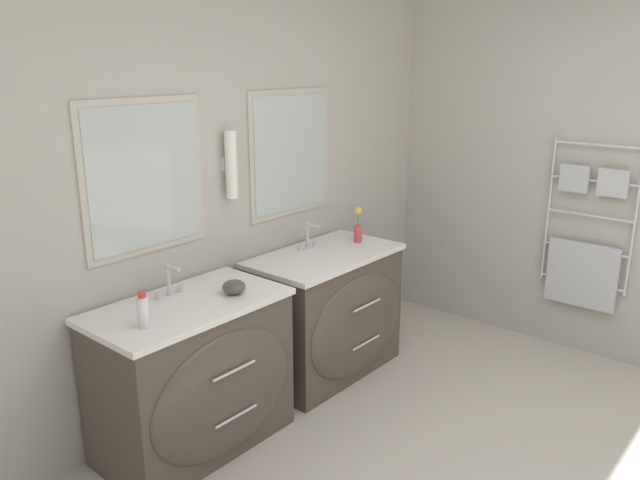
# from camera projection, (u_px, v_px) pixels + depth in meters

# --- Properties ---
(wall_back) EXTENTS (5.75, 0.15, 2.60)m
(wall_back) POSITION_uv_depth(u_px,v_px,m) (205.00, 188.00, 3.53)
(wall_back) COLOR #B2ADA3
(wall_back) RESTS_ON ground_plane
(wall_right) EXTENTS (0.13, 4.16, 2.60)m
(wall_right) POSITION_uv_depth(u_px,v_px,m) (552.00, 166.00, 4.33)
(wall_right) COLOR #B2ADA3
(wall_right) RESTS_ON ground_plane
(vanity_left) EXTENTS (1.02, 0.62, 0.82)m
(vanity_left) POSITION_uv_depth(u_px,v_px,m) (197.00, 376.00, 3.25)
(vanity_left) COLOR #4C4238
(vanity_left) RESTS_ON ground_plane
(vanity_right) EXTENTS (1.02, 0.62, 0.82)m
(vanity_right) POSITION_uv_depth(u_px,v_px,m) (329.00, 313.00, 4.05)
(vanity_right) COLOR #4C4238
(vanity_right) RESTS_ON ground_plane
(faucet_left) EXTENTS (0.17, 0.11, 0.17)m
(faucet_left) POSITION_uv_depth(u_px,v_px,m) (170.00, 281.00, 3.22)
(faucet_left) COLOR silver
(faucet_left) RESTS_ON vanity_left
(faucet_right) EXTENTS (0.17, 0.11, 0.17)m
(faucet_right) POSITION_uv_depth(u_px,v_px,m) (309.00, 237.00, 4.02)
(faucet_right) COLOR silver
(faucet_right) RESTS_ON vanity_right
(toiletry_bottle) EXTENTS (0.05, 0.05, 0.17)m
(toiletry_bottle) POSITION_uv_depth(u_px,v_px,m) (143.00, 311.00, 2.84)
(toiletry_bottle) COLOR silver
(toiletry_bottle) RESTS_ON vanity_left
(amenity_bowl) EXTENTS (0.12, 0.12, 0.07)m
(amenity_bowl) POSITION_uv_depth(u_px,v_px,m) (234.00, 287.00, 3.27)
(amenity_bowl) COLOR #4C4742
(amenity_bowl) RESTS_ON vanity_left
(flower_vase) EXTENTS (0.06, 0.06, 0.24)m
(flower_vase) POSITION_uv_depth(u_px,v_px,m) (358.00, 228.00, 4.17)
(flower_vase) COLOR #CC4C51
(flower_vase) RESTS_ON vanity_right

